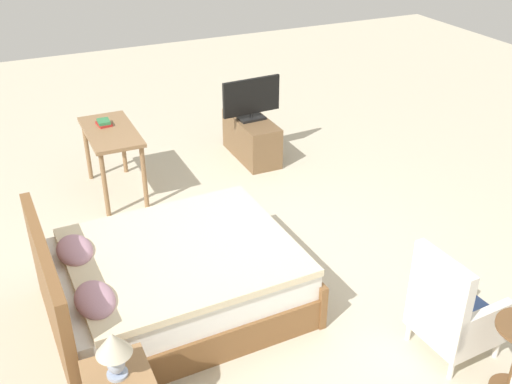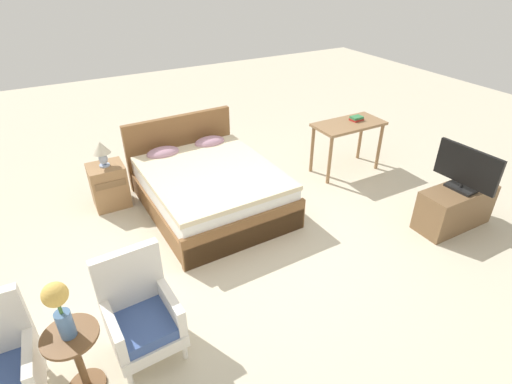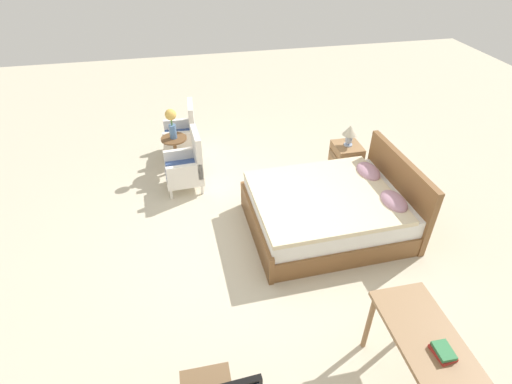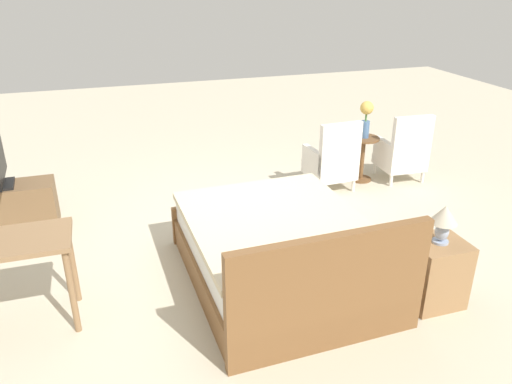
{
  "view_description": "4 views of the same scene",
  "coord_description": "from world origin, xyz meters",
  "px_view_note": "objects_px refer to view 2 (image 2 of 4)",
  "views": [
    {
      "loc": [
        -4.0,
        1.92,
        3.31
      ],
      "look_at": [
        0.33,
        -0.08,
        0.67
      ],
      "focal_mm": 42.0,
      "sensor_mm": 36.0,
      "label": 1
    },
    {
      "loc": [
        -1.75,
        -3.27,
        2.91
      ],
      "look_at": [
        0.01,
        -0.1,
        0.7
      ],
      "focal_mm": 28.0,
      "sensor_mm": 36.0,
      "label": 2
    },
    {
      "loc": [
        3.64,
        -0.87,
        3.57
      ],
      "look_at": [
        -0.02,
        -0.11,
        0.83
      ],
      "focal_mm": 28.0,
      "sensor_mm": 36.0,
      "label": 3
    },
    {
      "loc": [
        1.24,
        4.46,
        2.6
      ],
      "look_at": [
        -0.1,
        0.3,
        0.63
      ],
      "focal_mm": 35.0,
      "sensor_mm": 36.0,
      "label": 4
    }
  ],
  "objects_px": {
    "armchair_by_window_right": "(141,315)",
    "table_lamp": "(101,150)",
    "bed": "(208,186)",
    "nightstand": "(109,185)",
    "tv_flatscreen": "(467,169)",
    "side_table": "(77,355)",
    "vanity_desk": "(348,130)",
    "book_stack": "(357,118)",
    "tv_stand": "(455,207)",
    "flower_vase": "(59,305)"
  },
  "relations": [
    {
      "from": "vanity_desk",
      "to": "book_stack",
      "type": "distance_m",
      "value": 0.22
    },
    {
      "from": "flower_vase",
      "to": "tv_stand",
      "type": "relative_size",
      "value": 0.5
    },
    {
      "from": "side_table",
      "to": "table_lamp",
      "type": "xyz_separation_m",
      "value": [
        0.74,
        2.58,
        0.42
      ]
    },
    {
      "from": "armchair_by_window_right",
      "to": "tv_stand",
      "type": "xyz_separation_m",
      "value": [
        3.77,
        -0.07,
        -0.12
      ]
    },
    {
      "from": "bed",
      "to": "flower_vase",
      "type": "height_order",
      "value": "flower_vase"
    },
    {
      "from": "bed",
      "to": "flower_vase",
      "type": "distance_m",
      "value": 2.74
    },
    {
      "from": "bed",
      "to": "side_table",
      "type": "xyz_separation_m",
      "value": [
        -1.86,
        -1.92,
        0.07
      ]
    },
    {
      "from": "flower_vase",
      "to": "table_lamp",
      "type": "bearing_deg",
      "value": 74.04
    },
    {
      "from": "nightstand",
      "to": "tv_flatscreen",
      "type": "relative_size",
      "value": 0.76
    },
    {
      "from": "vanity_desk",
      "to": "book_stack",
      "type": "height_order",
      "value": "book_stack"
    },
    {
      "from": "armchair_by_window_right",
      "to": "tv_flatscreen",
      "type": "xyz_separation_m",
      "value": [
        3.77,
        -0.07,
        0.4
      ]
    },
    {
      "from": "flower_vase",
      "to": "book_stack",
      "type": "height_order",
      "value": "flower_vase"
    },
    {
      "from": "armchair_by_window_right",
      "to": "tv_flatscreen",
      "type": "relative_size",
      "value": 1.22
    },
    {
      "from": "flower_vase",
      "to": "vanity_desk",
      "type": "xyz_separation_m",
      "value": [
        4.07,
        1.85,
        -0.24
      ]
    },
    {
      "from": "bed",
      "to": "flower_vase",
      "type": "relative_size",
      "value": 4.27
    },
    {
      "from": "armchair_by_window_right",
      "to": "nightstand",
      "type": "xyz_separation_m",
      "value": [
        0.22,
        2.43,
        -0.09
      ]
    },
    {
      "from": "tv_flatscreen",
      "to": "side_table",
      "type": "bearing_deg",
      "value": -178.99
    },
    {
      "from": "flower_vase",
      "to": "table_lamp",
      "type": "distance_m",
      "value": 2.68
    },
    {
      "from": "flower_vase",
      "to": "tv_flatscreen",
      "type": "relative_size",
      "value": 0.63
    },
    {
      "from": "flower_vase",
      "to": "nightstand",
      "type": "xyz_separation_m",
      "value": [
        0.74,
        2.58,
        -0.6
      ]
    },
    {
      "from": "tv_flatscreen",
      "to": "vanity_desk",
      "type": "xyz_separation_m",
      "value": [
        -0.22,
        1.77,
        -0.13
      ]
    },
    {
      "from": "side_table",
      "to": "nightstand",
      "type": "height_order",
      "value": "side_table"
    },
    {
      "from": "book_stack",
      "to": "table_lamp",
      "type": "bearing_deg",
      "value": 168.72
    },
    {
      "from": "vanity_desk",
      "to": "book_stack",
      "type": "relative_size",
      "value": 5.3
    },
    {
      "from": "side_table",
      "to": "table_lamp",
      "type": "distance_m",
      "value": 2.71
    },
    {
      "from": "tv_flatscreen",
      "to": "bed",
      "type": "bearing_deg",
      "value": 142.81
    },
    {
      "from": "armchair_by_window_right",
      "to": "table_lamp",
      "type": "height_order",
      "value": "armchair_by_window_right"
    },
    {
      "from": "tv_stand",
      "to": "book_stack",
      "type": "xyz_separation_m",
      "value": [
        -0.05,
        1.8,
        0.54
      ]
    },
    {
      "from": "nightstand",
      "to": "table_lamp",
      "type": "xyz_separation_m",
      "value": [
        -0.0,
        0.0,
        0.5
      ]
    },
    {
      "from": "tv_flatscreen",
      "to": "book_stack",
      "type": "height_order",
      "value": "tv_flatscreen"
    },
    {
      "from": "nightstand",
      "to": "vanity_desk",
      "type": "height_order",
      "value": "vanity_desk"
    },
    {
      "from": "armchair_by_window_right",
      "to": "book_stack",
      "type": "height_order",
      "value": "armchair_by_window_right"
    },
    {
      "from": "armchair_by_window_right",
      "to": "tv_stand",
      "type": "relative_size",
      "value": 0.96
    },
    {
      "from": "tv_flatscreen",
      "to": "nightstand",
      "type": "bearing_deg",
      "value": 144.85
    },
    {
      "from": "armchair_by_window_right",
      "to": "bed",
      "type": "bearing_deg",
      "value": 52.83
    },
    {
      "from": "nightstand",
      "to": "tv_flatscreen",
      "type": "bearing_deg",
      "value": -35.15
    },
    {
      "from": "bed",
      "to": "book_stack",
      "type": "height_order",
      "value": "bed"
    },
    {
      "from": "table_lamp",
      "to": "tv_flatscreen",
      "type": "relative_size",
      "value": 0.44
    },
    {
      "from": "nightstand",
      "to": "tv_flatscreen",
      "type": "height_order",
      "value": "tv_flatscreen"
    },
    {
      "from": "table_lamp",
      "to": "tv_flatscreen",
      "type": "xyz_separation_m",
      "value": [
        3.55,
        -2.5,
        -0.01
      ]
    },
    {
      "from": "table_lamp",
      "to": "book_stack",
      "type": "height_order",
      "value": "table_lamp"
    },
    {
      "from": "bed",
      "to": "book_stack",
      "type": "relative_size",
      "value": 10.4
    },
    {
      "from": "bed",
      "to": "armchair_by_window_right",
      "type": "xyz_separation_m",
      "value": [
        -1.34,
        -1.77,
        0.08
      ]
    },
    {
      "from": "vanity_desk",
      "to": "armchair_by_window_right",
      "type": "bearing_deg",
      "value": -154.46
    },
    {
      "from": "side_table",
      "to": "tv_stand",
      "type": "height_order",
      "value": "side_table"
    },
    {
      "from": "flower_vase",
      "to": "tv_flatscreen",
      "type": "bearing_deg",
      "value": 1.01
    },
    {
      "from": "side_table",
      "to": "nightstand",
      "type": "relative_size",
      "value": 1.04
    },
    {
      "from": "flower_vase",
      "to": "side_table",
      "type": "bearing_deg",
      "value": 0.0
    },
    {
      "from": "table_lamp",
      "to": "side_table",
      "type": "bearing_deg",
      "value": -105.96
    },
    {
      "from": "bed",
      "to": "flower_vase",
      "type": "bearing_deg",
      "value": -134.03
    }
  ]
}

